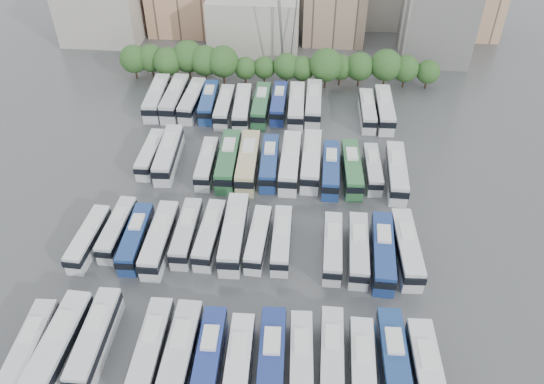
# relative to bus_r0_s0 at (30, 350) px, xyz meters

# --- Properties ---
(ground) EXTENTS (220.00, 220.00, 0.00)m
(ground) POSITION_rel_bus_r0_s0_xyz_m (21.49, 25.09, -1.85)
(ground) COLOR #424447
(ground) RESTS_ON ground
(tree_line) EXTENTS (65.05, 8.19, 8.35)m
(tree_line) POSITION_rel_bus_r0_s0_xyz_m (20.16, 67.18, 2.62)
(tree_line) COLOR black
(tree_line) RESTS_ON ground
(bus_r0_s0) EXTENTS (3.10, 12.12, 3.77)m
(bus_r0_s0) POSITION_rel_bus_r0_s0_xyz_m (0.00, 0.00, 0.00)
(bus_r0_s0) COLOR silver
(bus_r0_s0) RESTS_ON ground
(bus_r0_s1) EXTENTS (3.44, 13.60, 4.24)m
(bus_r0_s1) POSITION_rel_bus_r0_s0_xyz_m (3.12, 0.46, 0.23)
(bus_r0_s1) COLOR silver
(bus_r0_s1) RESTS_ON ground
(bus_r0_s2) EXTENTS (2.81, 12.41, 3.89)m
(bus_r0_s2) POSITION_rel_bus_r0_s0_xyz_m (6.68, 2.05, 0.05)
(bus_r0_s2) COLOR silver
(bus_r0_s2) RESTS_ON ground
(bus_r0_s4) EXTENTS (2.88, 12.30, 3.85)m
(bus_r0_s4) POSITION_rel_bus_r0_s0_xyz_m (13.26, 1.19, 0.03)
(bus_r0_s4) COLOR silver
(bus_r0_s4) RESTS_ON ground
(bus_r0_s5) EXTENTS (2.86, 13.10, 4.11)m
(bus_r0_s5) POSITION_rel_bus_r0_s0_xyz_m (16.60, 0.52, 0.16)
(bus_r0_s5) COLOR silver
(bus_r0_s5) RESTS_ON ground
(bus_r0_s6) EXTENTS (2.96, 12.12, 3.78)m
(bus_r0_s6) POSITION_rel_bus_r0_s0_xyz_m (19.79, 0.61, 0.00)
(bus_r0_s6) COLOR navy
(bus_r0_s6) RESTS_ON ground
(bus_r0_s7) EXTENTS (2.91, 12.10, 3.78)m
(bus_r0_s7) POSITION_rel_bus_r0_s0_xyz_m (23.11, -0.09, 0.00)
(bus_r0_s7) COLOR silver
(bus_r0_s7) RESTS_ON ground
(bus_r0_s8) EXTENTS (3.22, 12.99, 4.05)m
(bus_r0_s8) POSITION_rel_bus_r0_s0_xyz_m (26.57, 0.52, 0.13)
(bus_r0_s8) COLOR navy
(bus_r0_s8) RESTS_ON ground
(bus_r0_s9) EXTENTS (2.99, 11.63, 3.62)m
(bus_r0_s9) POSITION_rel_bus_r0_s0_xyz_m (29.74, 1.19, -0.08)
(bus_r0_s9) COLOR silver
(bus_r0_s9) RESTS_ON ground
(bus_r0_s10) EXTENTS (2.60, 11.63, 3.64)m
(bus_r0_s10) POSITION_rel_bus_r0_s0_xyz_m (33.01, 2.02, -0.06)
(bus_r0_s10) COLOR silver
(bus_r0_s10) RESTS_ON ground
(bus_r0_s11) EXTENTS (2.75, 11.94, 3.74)m
(bus_r0_s11) POSITION_rel_bus_r0_s0_xyz_m (36.24, 0.58, -0.02)
(bus_r0_s11) COLOR silver
(bus_r0_s11) RESTS_ON ground
(bus_r0_s12) EXTENTS (3.08, 12.68, 3.96)m
(bus_r0_s12) POSITION_rel_bus_r0_s0_xyz_m (39.65, 1.70, 0.09)
(bus_r0_s12) COLOR navy
(bus_r0_s12) RESTS_ON ground
(bus_r0_s13) EXTENTS (3.29, 13.01, 4.05)m
(bus_r0_s13) POSITION_rel_bus_r0_s0_xyz_m (42.97, 0.23, 0.14)
(bus_r0_s13) COLOR silver
(bus_r0_s13) RESTS_ON ground
(bus_r1_s0) EXTENTS (2.93, 11.05, 3.43)m
(bus_r1_s0) POSITION_rel_bus_r0_s0_xyz_m (0.19, 17.81, -0.17)
(bus_r1_s0) COLOR silver
(bus_r1_s0) RESTS_ON ground
(bus_r1_s1) EXTENTS (2.72, 11.10, 3.46)m
(bus_r1_s1) POSITION_rel_bus_r0_s0_xyz_m (3.48, 19.94, -0.15)
(bus_r1_s1) COLOR silver
(bus_r1_s1) RESTS_ON ground
(bus_r1_s2) EXTENTS (2.85, 11.60, 3.62)m
(bus_r1_s2) POSITION_rel_bus_r0_s0_xyz_m (6.58, 18.37, -0.08)
(bus_r1_s2) COLOR navy
(bus_r1_s2) RESTS_ON ground
(bus_r1_s3) EXTENTS (2.75, 12.51, 3.92)m
(bus_r1_s3) POSITION_rel_bus_r0_s0_xyz_m (9.94, 18.26, 0.07)
(bus_r1_s3) COLOR silver
(bus_r1_s3) RESTS_ON ground
(bus_r1_s4) EXTENTS (2.59, 11.50, 3.60)m
(bus_r1_s4) POSITION_rel_bus_r0_s0_xyz_m (13.21, 20.01, -0.08)
(bus_r1_s4) COLOR silver
(bus_r1_s4) RESTS_ON ground
(bus_r1_s5) EXTENTS (2.93, 11.60, 3.61)m
(bus_r1_s5) POSITION_rel_bus_r0_s0_xyz_m (16.46, 19.96, -0.08)
(bus_r1_s5) COLOR silver
(bus_r1_s5) RESTS_ON ground
(bus_r1_s6) EXTENTS (3.17, 13.36, 4.17)m
(bus_r1_s6) POSITION_rel_bus_r0_s0_xyz_m (19.78, 20.17, 0.20)
(bus_r1_s6) COLOR silver
(bus_r1_s6) RESTS_ON ground
(bus_r1_s7) EXTENTS (2.86, 11.03, 3.43)m
(bus_r1_s7) POSITION_rel_bus_r0_s0_xyz_m (23.13, 19.69, -0.17)
(bus_r1_s7) COLOR white
(bus_r1_s7) RESTS_ON ground
(bus_r1_s8) EXTENTS (2.56, 11.15, 3.49)m
(bus_r1_s8) POSITION_rel_bus_r0_s0_xyz_m (26.30, 19.76, -0.14)
(bus_r1_s8) COLOR silver
(bus_r1_s8) RESTS_ON ground
(bus_r1_s10) EXTENTS (2.62, 11.30, 3.53)m
(bus_r1_s10) POSITION_rel_bus_r0_s0_xyz_m (33.17, 18.85, -0.12)
(bus_r1_s10) COLOR silver
(bus_r1_s10) RESTS_ON ground
(bus_r1_s11) EXTENTS (2.85, 11.76, 3.67)m
(bus_r1_s11) POSITION_rel_bus_r0_s0_xyz_m (36.56, 18.74, -0.05)
(bus_r1_s11) COLOR silver
(bus_r1_s11) RESTS_ON ground
(bus_r1_s12) EXTENTS (3.23, 12.71, 3.96)m
(bus_r1_s12) POSITION_rel_bus_r0_s0_xyz_m (39.74, 18.35, 0.09)
(bus_r1_s12) COLOR navy
(bus_r1_s12) RESTS_ON ground
(bus_r1_s13) EXTENTS (3.33, 12.70, 3.95)m
(bus_r1_s13) POSITION_rel_bus_r0_s0_xyz_m (42.93, 19.32, 0.09)
(bus_r1_s13) COLOR silver
(bus_r1_s13) RESTS_ON ground
(bus_r2_s1) EXTENTS (2.47, 11.20, 3.51)m
(bus_r2_s1) POSITION_rel_bus_r0_s0_xyz_m (3.41, 37.97, -0.13)
(bus_r2_s1) COLOR silver
(bus_r2_s1) RESTS_ON ground
(bus_r2_s2) EXTENTS (3.44, 13.21, 4.11)m
(bus_r2_s2) POSITION_rel_bus_r0_s0_xyz_m (6.48, 37.76, 0.16)
(bus_r2_s2) COLOR silver
(bus_r2_s2) RESTS_ON ground
(bus_r2_s4) EXTENTS (2.76, 11.37, 3.55)m
(bus_r2_s4) POSITION_rel_bus_r0_s0_xyz_m (13.09, 36.17, -0.11)
(bus_r2_s4) COLOR silver
(bus_r2_s4) RESTS_ON ground
(bus_r2_s5) EXTENTS (3.33, 13.50, 4.21)m
(bus_r2_s5) POSITION_rel_bus_r0_s0_xyz_m (16.48, 36.82, 0.21)
(bus_r2_s5) COLOR #2B643A
(bus_r2_s5) RESTS_ON ground
(bus_r2_s6) EXTENTS (3.31, 13.74, 4.29)m
(bus_r2_s6) POSITION_rel_bus_r0_s0_xyz_m (19.72, 36.66, 0.25)
(bus_r2_s6) COLOR #BEB583
(bus_r2_s6) RESTS_ON ground
(bus_r2_s7) EXTENTS (3.01, 12.21, 3.81)m
(bus_r2_s7) POSITION_rel_bus_r0_s0_xyz_m (23.10, 37.06, 0.02)
(bus_r2_s7) COLOR navy
(bus_r2_s7) RESTS_ON ground
(bus_r2_s8) EXTENTS (3.05, 13.49, 4.23)m
(bus_r2_s8) POSITION_rel_bus_r0_s0_xyz_m (26.44, 37.18, 0.22)
(bus_r2_s8) COLOR silver
(bus_r2_s8) RESTS_ON ground
(bus_r2_s9) EXTENTS (3.18, 13.46, 4.21)m
(bus_r2_s9) POSITION_rel_bus_r0_s0_xyz_m (29.80, 37.95, 0.21)
(bus_r2_s9) COLOR silver
(bus_r2_s9) RESTS_ON ground
(bus_r2_s10) EXTENTS (2.81, 12.18, 3.81)m
(bus_r2_s10) POSITION_rel_bus_r0_s0_xyz_m (32.93, 36.07, 0.02)
(bus_r2_s10) COLOR navy
(bus_r2_s10) RESTS_ON ground
(bus_r2_s11) EXTENTS (3.28, 12.46, 3.87)m
(bus_r2_s11) POSITION_rel_bus_r0_s0_xyz_m (36.27, 36.48, 0.05)
(bus_r2_s11) COLOR #2F6D3B
(bus_r2_s11) RESTS_ON ground
(bus_r2_s12) EXTENTS (2.68, 10.84, 3.38)m
(bus_r2_s12) POSITION_rel_bus_r0_s0_xyz_m (39.60, 37.08, -0.19)
(bus_r2_s12) COLOR silver
(bus_r2_s12) RESTS_ON ground
(bus_r2_s13) EXTENTS (3.18, 12.93, 4.03)m
(bus_r2_s13) POSITION_rel_bus_r0_s0_xyz_m (43.18, 36.02, 0.13)
(bus_r2_s13) COLOR silver
(bus_r2_s13) RESTS_ON ground
(bus_r3_s0) EXTENTS (3.52, 13.51, 4.20)m
(bus_r3_s0) POSITION_rel_bus_r0_s0_xyz_m (-0.10, 55.92, 0.21)
(bus_r3_s0) COLOR silver
(bus_r3_s0) RESTS_ON ground
(bus_r3_s1) EXTENTS (3.04, 13.58, 4.26)m
(bus_r3_s1) POSITION_rel_bus_r0_s0_xyz_m (3.34, 56.02, 0.24)
(bus_r3_s1) COLOR silver
(bus_r3_s1) RESTS_ON ground
(bus_r3_s2) EXTENTS (3.29, 12.75, 3.97)m
(bus_r3_s2) POSITION_rel_bus_r0_s0_xyz_m (6.78, 55.70, 0.09)
(bus_r3_s2) COLOR silver
(bus_r3_s2) RESTS_ON ground
(bus_r3_s3) EXTENTS (3.19, 12.19, 3.79)m
(bus_r3_s3) POSITION_rel_bus_r0_s0_xyz_m (9.93, 55.54, 0.01)
(bus_r3_s3) COLOR navy
(bus_r3_s3) RESTS_ON ground
(bus_r3_s4) EXTENTS (2.83, 12.05, 3.77)m
(bus_r3_s4) POSITION_rel_bus_r0_s0_xyz_m (13.17, 54.01, -0.00)
(bus_r3_s4) COLOR silver
(bus_r3_s4) RESTS_ON ground
(bus_r3_s5) EXTENTS (3.47, 13.01, 4.04)m
(bus_r3_s5) POSITION_rel_bus_r0_s0_xyz_m (16.57, 53.74, 0.13)
(bus_r3_s5) COLOR silver
(bus_r3_s5) RESTS_ON ground
(bus_r3_s6) EXTENTS (2.76, 12.58, 3.94)m
(bus_r3_s6) POSITION_rel_bus_r0_s0_xyz_m (19.96, 55.04, 0.08)
(bus_r3_s6) COLOR #2B653B
(bus_r3_s6) RESTS_ON ground
(bus_r3_s7) EXTENTS (2.62, 11.93, 3.74)m
(bus_r3_s7) POSITION_rel_bus_r0_s0_xyz_m (23.19, 56.29, -0.02)
(bus_r3_s7) COLOR navy
(bus_r3_s7) RESTS_ON ground
(bus_r3_s8) EXTENTS (3.10, 13.13, 4.10)m
(bus_r3_s8) POSITION_rel_bus_r0_s0_xyz_m (26.56, 55.19, 0.16)
(bus_r3_s8) COLOR silver
(bus_r3_s8) RESTS_ON ground
(bus_r3_s9) EXTENTS (2.92, 13.22, 4.14)m
(bus_r3_s9) POSITION_rel_bus_r0_s0_xyz_m (29.73, 56.34, 0.18)
(bus_r3_s9) COLOR silver
(bus_r3_s9) RESTS_ON ground
(bus_r3_s12) EXTENTS (2.79, 11.80, 3.69)m
(bus_r3_s12) POSITION_rel_bus_r0_s0_xyz_m (39.71, 54.90, -0.04)
(bus_r3_s12) COLOR silver
(bus_r3_s12) RESTS_ON ground
(bus_r3_s13) EXTENTS (3.00, 13.12, 4.11)m
(bus_r3_s13) POSITION_rel_bus_r0_s0_xyz_m (42.82, 55.33, 0.16)
(bus_r3_s13) COLOR silver
(bus_r3_s13) RESTS_ON ground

